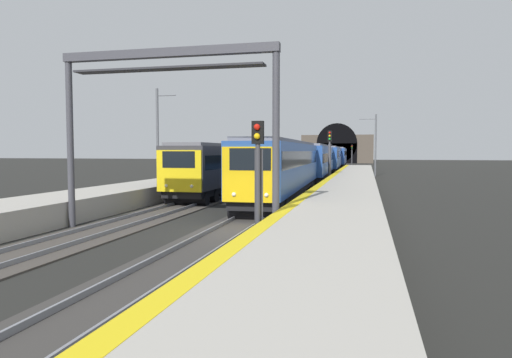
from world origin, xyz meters
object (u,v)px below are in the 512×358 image
Objects in this scene: train_main_approaching at (324,159)px; catenary_mast_far at (375,145)px; railway_signal_mid at (330,152)px; railway_signal_far at (352,153)px; railway_signal_near at (258,174)px; train_adjacent_platform at (258,162)px; catenary_mast_near at (158,139)px; overhead_signal_gantry at (167,93)px.

catenary_mast_far is at bearing 107.00° from train_main_approaching.
railway_signal_far is at bearing -180.00° from railway_signal_mid.
railway_signal_near is 29.95m from railway_signal_mid.
train_adjacent_platform is 8.40× the size of railway_signal_far.
catenary_mast_near is at bearing -55.32° from railway_signal_mid.
train_adjacent_platform is 4.75× the size of catenary_mast_near.
railway_signal_mid is at bearing 5.71° from train_main_approaching.
train_main_approaching is at bearing 108.35° from catenary_mast_far.
catenary_mast_near is at bearing -9.90° from railway_signal_far.
railway_signal_near is (-44.83, -1.85, 0.28)m from train_main_approaching.
train_main_approaching is 1.98× the size of train_adjacent_platform.
catenary_mast_near is (17.95, 8.94, -1.33)m from overhead_signal_gantry.
railway_signal_near is at bearing 1.00° from train_main_approaching.
train_main_approaching is 9.93× the size of catenary_mast_far.
overhead_signal_gantry reaches higher than railway_signal_mid.
railway_signal_near is (-30.07, -7.01, 0.37)m from train_adjacent_platform.
catenary_mast_near reaches higher than railway_signal_mid.
railway_signal_near is 0.82× the size of railway_signal_mid.
railway_signal_near is at bearing 0.00° from railway_signal_mid.
train_main_approaching is 15.03m from railway_signal_mid.
railway_signal_near is 24.70m from catenary_mast_near.
railway_signal_far is 0.51× the size of overhead_signal_gantry.
catenary_mast_far is (-50.38, -4.50, 1.20)m from railway_signal_far.
overhead_signal_gantry is at bearing -9.24° from railway_signal_mid.
catenary_mast_far is (16.88, -11.51, 1.92)m from train_adjacent_platform.
train_adjacent_platform is 67.62m from railway_signal_far.
catenary_mast_far is at bearing 145.83° from train_adjacent_platform.
train_adjacent_platform is 5.00× the size of catenary_mast_far.
catenary_mast_far reaches higher than railway_signal_far.
train_main_approaching is at bearing -2.01° from railway_signal_far.
railway_signal_mid is 0.56× the size of overhead_signal_gantry.
catenary_mast_near is (-76.63, 13.37, 1.40)m from railway_signal_far.
train_adjacent_platform reaches higher than railway_signal_near.
train_adjacent_platform is at bearing -20.62° from train_main_approaching.
railway_signal_mid is at bearing 89.13° from train_adjacent_platform.
railway_signal_far is at bearing 5.11° from catenary_mast_far.
train_adjacent_platform is 27.66m from overhead_signal_gantry.
railway_signal_far is at bearing 174.18° from train_adjacent_platform.
catenary_mast_near is (-24.14, 11.52, 2.03)m from train_main_approaching.
train_adjacent_platform is at bearing 145.70° from catenary_mast_far.
railway_signal_near is at bearing 13.25° from train_adjacent_platform.
train_adjacent_platform is 30.87m from railway_signal_near.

